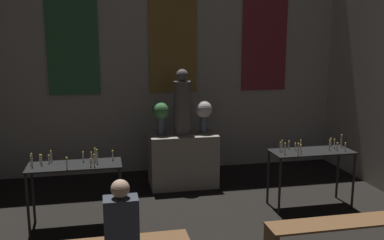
{
  "coord_description": "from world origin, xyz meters",
  "views": [
    {
      "loc": [
        -1.31,
        2.3,
        2.54
      ],
      "look_at": [
        0.0,
        8.57,
        1.31
      ],
      "focal_mm": 40.0,
      "sensor_mm": 36.0,
      "label": 1
    }
  ],
  "objects_px": {
    "statue": "(182,104)",
    "person_seated": "(121,216)",
    "candle_rack_left": "(75,173)",
    "flower_vase_left": "(161,113)",
    "altar": "(183,159)",
    "pew_back_right": "(341,231)",
    "candle_rack_right": "(311,158)",
    "flower_vase_right": "(204,112)"
  },
  "relations": [
    {
      "from": "statue",
      "to": "flower_vase_right",
      "type": "bearing_deg",
      "value": -0.0
    },
    {
      "from": "flower_vase_right",
      "to": "candle_rack_left",
      "type": "height_order",
      "value": "flower_vase_right"
    },
    {
      "from": "flower_vase_left",
      "to": "flower_vase_right",
      "type": "height_order",
      "value": "same"
    },
    {
      "from": "flower_vase_right",
      "to": "pew_back_right",
      "type": "bearing_deg",
      "value": -70.71
    },
    {
      "from": "candle_rack_left",
      "to": "flower_vase_left",
      "type": "bearing_deg",
      "value": 44.9
    },
    {
      "from": "flower_vase_left",
      "to": "candle_rack_left",
      "type": "height_order",
      "value": "flower_vase_left"
    },
    {
      "from": "candle_rack_right",
      "to": "pew_back_right",
      "type": "xyz_separation_m",
      "value": [
        -0.36,
        -1.49,
        -0.45
      ]
    },
    {
      "from": "altar",
      "to": "person_seated",
      "type": "xyz_separation_m",
      "value": [
        -1.18,
        -2.84,
        0.26
      ]
    },
    {
      "from": "person_seated",
      "to": "flower_vase_left",
      "type": "bearing_deg",
      "value": 74.15
    },
    {
      "from": "pew_back_right",
      "to": "person_seated",
      "type": "relative_size",
      "value": 2.61
    },
    {
      "from": "flower_vase_right",
      "to": "person_seated",
      "type": "distance_m",
      "value": 3.28
    },
    {
      "from": "altar",
      "to": "statue",
      "type": "height_order",
      "value": "statue"
    },
    {
      "from": "candle_rack_left",
      "to": "candle_rack_right",
      "type": "bearing_deg",
      "value": -0.01
    },
    {
      "from": "statue",
      "to": "candle_rack_right",
      "type": "distance_m",
      "value": 2.29
    },
    {
      "from": "flower_vase_left",
      "to": "statue",
      "type": "bearing_deg",
      "value": 0.0
    },
    {
      "from": "candle_rack_left",
      "to": "person_seated",
      "type": "xyz_separation_m",
      "value": [
        0.55,
        -1.49,
        -0.03
      ]
    },
    {
      "from": "statue",
      "to": "flower_vase_left",
      "type": "height_order",
      "value": "statue"
    },
    {
      "from": "statue",
      "to": "candle_rack_right",
      "type": "bearing_deg",
      "value": -38.05
    },
    {
      "from": "altar",
      "to": "candle_rack_right",
      "type": "relative_size",
      "value": 0.93
    },
    {
      "from": "statue",
      "to": "candle_rack_left",
      "type": "bearing_deg",
      "value": -142.01
    },
    {
      "from": "flower_vase_left",
      "to": "person_seated",
      "type": "height_order",
      "value": "flower_vase_left"
    },
    {
      "from": "candle_rack_right",
      "to": "person_seated",
      "type": "height_order",
      "value": "person_seated"
    },
    {
      "from": "statue",
      "to": "flower_vase_right",
      "type": "height_order",
      "value": "statue"
    },
    {
      "from": "candle_rack_right",
      "to": "candle_rack_left",
      "type": "bearing_deg",
      "value": 179.99
    },
    {
      "from": "altar",
      "to": "flower_vase_right",
      "type": "height_order",
      "value": "flower_vase_right"
    },
    {
      "from": "statue",
      "to": "flower_vase_right",
      "type": "relative_size",
      "value": 1.96
    },
    {
      "from": "candle_rack_left",
      "to": "candle_rack_right",
      "type": "relative_size",
      "value": 1.0
    },
    {
      "from": "flower_vase_left",
      "to": "candle_rack_left",
      "type": "xyz_separation_m",
      "value": [
        -1.35,
        -1.35,
        -0.53
      ]
    },
    {
      "from": "flower_vase_right",
      "to": "candle_rack_left",
      "type": "bearing_deg",
      "value": -147.3
    },
    {
      "from": "pew_back_right",
      "to": "person_seated",
      "type": "height_order",
      "value": "person_seated"
    },
    {
      "from": "statue",
      "to": "candle_rack_left",
      "type": "height_order",
      "value": "statue"
    },
    {
      "from": "statue",
      "to": "person_seated",
      "type": "height_order",
      "value": "statue"
    },
    {
      "from": "candle_rack_right",
      "to": "person_seated",
      "type": "distance_m",
      "value": 3.26
    },
    {
      "from": "altar",
      "to": "person_seated",
      "type": "height_order",
      "value": "person_seated"
    },
    {
      "from": "flower_vase_left",
      "to": "candle_rack_right",
      "type": "relative_size",
      "value": 0.46
    },
    {
      "from": "candle_rack_left",
      "to": "statue",
      "type": "bearing_deg",
      "value": 37.99
    },
    {
      "from": "statue",
      "to": "person_seated",
      "type": "xyz_separation_m",
      "value": [
        -1.18,
        -2.84,
        -0.7
      ]
    },
    {
      "from": "altar",
      "to": "pew_back_right",
      "type": "bearing_deg",
      "value": -64.28
    },
    {
      "from": "flower_vase_left",
      "to": "candle_rack_right",
      "type": "distance_m",
      "value": 2.55
    },
    {
      "from": "flower_vase_right",
      "to": "candle_rack_right",
      "type": "height_order",
      "value": "flower_vase_right"
    },
    {
      "from": "flower_vase_right",
      "to": "pew_back_right",
      "type": "height_order",
      "value": "flower_vase_right"
    },
    {
      "from": "altar",
      "to": "candle_rack_right",
      "type": "distance_m",
      "value": 2.21
    }
  ]
}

